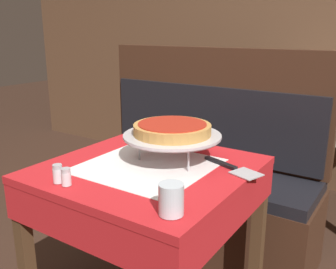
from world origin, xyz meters
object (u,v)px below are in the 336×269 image
object	(u,v)px
deep_dish_pizza	(172,129)
salt_shaker	(58,174)
dining_table_rear	(323,122)
booth_bench	(198,188)
pepper_shaker	(66,177)
napkin_holder	(197,136)
condiment_caddy	(326,99)
dining_table_front	(148,191)
water_glass_near	(171,199)
pizza_pan_stand	(172,137)
pizza_server	(232,168)

from	to	relation	value
deep_dish_pizza	salt_shaker	size ratio (longest dim) A/B	4.68
dining_table_rear	booth_bench	world-z (taller)	booth_bench
pepper_shaker	napkin_holder	distance (m)	0.65
napkin_holder	condiment_caddy	size ratio (longest dim) A/B	0.70
napkin_holder	condiment_caddy	bearing A→B (deg)	77.36
dining_table_rear	salt_shaker	bearing A→B (deg)	-104.88
napkin_holder	deep_dish_pizza	bearing A→B (deg)	-86.10
dining_table_front	salt_shaker	distance (m)	0.37
napkin_holder	booth_bench	bearing A→B (deg)	117.27
dining_table_front	salt_shaker	size ratio (longest dim) A/B	11.58
napkin_holder	pepper_shaker	bearing A→B (deg)	-103.10
dining_table_rear	water_glass_near	bearing A→B (deg)	-91.40
pepper_shaker	condiment_caddy	bearing A→B (deg)	77.21
napkin_holder	condiment_caddy	xyz separation A→B (m)	(0.29, 1.29, 0.00)
dining_table_front	pizza_pan_stand	xyz separation A→B (m)	(0.05, 0.10, 0.21)
condiment_caddy	dining_table_rear	bearing A→B (deg)	-81.61
booth_bench	water_glass_near	distance (m)	1.19
dining_table_rear	pepper_shaker	distance (m)	1.90
deep_dish_pizza	salt_shaker	bearing A→B (deg)	-116.93
water_glass_near	salt_shaker	world-z (taller)	water_glass_near
pizza_pan_stand	deep_dish_pizza	size ratio (longest dim) A/B	1.27
dining_table_rear	salt_shaker	xyz separation A→B (m)	(-0.49, -1.84, 0.13)
booth_bench	napkin_holder	world-z (taller)	booth_bench
water_glass_near	pizza_pan_stand	bearing A→B (deg)	122.45
dining_table_front	salt_shaker	xyz separation A→B (m)	(-0.15, -0.30, 0.14)
dining_table_front	pizza_server	distance (m)	0.34
dining_table_front	condiment_caddy	xyz separation A→B (m)	(0.32, 1.62, 0.15)
dining_table_front	pizza_server	xyz separation A→B (m)	(0.29, 0.14, 0.11)
deep_dish_pizza	pizza_server	world-z (taller)	deep_dish_pizza
salt_shaker	deep_dish_pizza	bearing A→B (deg)	63.07
dining_table_rear	pizza_server	bearing A→B (deg)	-91.97
deep_dish_pizza	pizza_server	size ratio (longest dim) A/B	1.16
pizza_server	condiment_caddy	size ratio (longest dim) A/B	1.83
dining_table_rear	pizza_pan_stand	distance (m)	1.48
booth_bench	pizza_pan_stand	world-z (taller)	booth_bench
napkin_holder	dining_table_front	bearing A→B (deg)	-95.73
deep_dish_pizza	dining_table_front	bearing A→B (deg)	-116.68
dining_table_front	water_glass_near	world-z (taller)	water_glass_near
pizza_pan_stand	deep_dish_pizza	distance (m)	0.03
pepper_shaker	napkin_holder	xyz separation A→B (m)	(0.15, 0.63, 0.02)
deep_dish_pizza	water_glass_near	world-z (taller)	deep_dish_pizza
pizza_server	dining_table_front	bearing A→B (deg)	-153.39
deep_dish_pizza	pizza_pan_stand	bearing A→B (deg)	45.00
salt_shaker	condiment_caddy	distance (m)	1.98
pizza_pan_stand	pizza_server	world-z (taller)	pizza_pan_stand
dining_table_rear	napkin_holder	distance (m)	1.25
pepper_shaker	salt_shaker	bearing A→B (deg)	-180.00
dining_table_rear	pizza_pan_stand	size ratio (longest dim) A/B	1.97
dining_table_front	salt_shaker	bearing A→B (deg)	-117.02
pizza_pan_stand	pepper_shaker	xyz separation A→B (m)	(-0.16, -0.40, -0.07)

